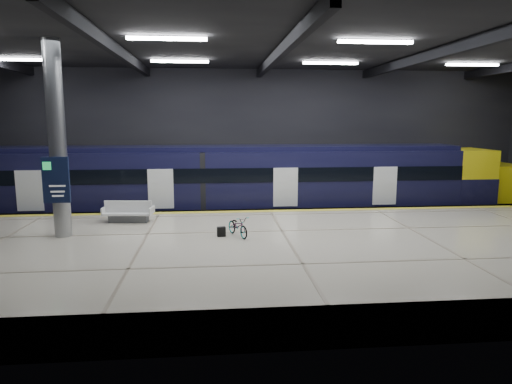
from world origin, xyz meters
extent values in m
plane|color=black|center=(0.00, 0.00, 0.00)|extent=(30.00, 30.00, 0.00)
cube|color=black|center=(0.00, 8.00, 4.00)|extent=(30.00, 0.10, 8.00)
cube|color=black|center=(0.00, -8.00, 4.00)|extent=(30.00, 0.10, 8.00)
cube|color=black|center=(0.00, 0.00, 8.00)|extent=(30.00, 16.00, 0.10)
cube|color=black|center=(-6.00, 0.00, 7.75)|extent=(0.25, 16.00, 0.40)
cube|color=black|center=(0.00, 0.00, 7.75)|extent=(0.25, 16.00, 0.40)
cube|color=black|center=(6.00, 0.00, 7.75)|extent=(0.25, 16.00, 0.40)
cube|color=white|center=(-4.00, -2.00, 7.88)|extent=(2.60, 0.18, 0.10)
cube|color=white|center=(3.00, -2.00, 7.88)|extent=(2.60, 0.18, 0.10)
cube|color=white|center=(-11.00, 4.00, 7.88)|extent=(2.60, 0.18, 0.10)
cube|color=white|center=(-4.00, 4.00, 7.88)|extent=(2.60, 0.18, 0.10)
cube|color=white|center=(3.00, 4.00, 7.88)|extent=(2.60, 0.18, 0.10)
cube|color=white|center=(10.00, 4.00, 7.88)|extent=(2.60, 0.18, 0.10)
cube|color=beige|center=(0.00, -2.50, 0.55)|extent=(30.00, 11.00, 1.10)
cube|color=gold|center=(0.00, 2.75, 1.11)|extent=(30.00, 0.40, 0.01)
cube|color=gray|center=(0.00, 4.78, 0.08)|extent=(30.00, 0.08, 0.16)
cube|color=gray|center=(0.00, 6.22, 0.08)|extent=(30.00, 0.08, 0.16)
cube|color=black|center=(-2.06, 5.50, 0.55)|extent=(24.00, 2.58, 0.80)
cube|color=black|center=(-2.06, 5.50, 2.33)|extent=(24.00, 2.80, 2.75)
cube|color=black|center=(-2.06, 5.50, 3.82)|extent=(24.00, 2.30, 0.24)
cube|color=black|center=(-2.06, 4.09, 2.60)|extent=(24.00, 0.04, 0.70)
cube|color=white|center=(0.94, 4.08, 2.00)|extent=(1.20, 0.05, 1.90)
cube|color=yellow|center=(10.94, 5.50, 2.33)|extent=(2.00, 2.80, 2.75)
ellipsoid|color=yellow|center=(13.54, 5.50, 1.85)|extent=(3.60, 2.52, 1.90)
cube|color=black|center=(11.24, 5.50, 2.50)|extent=(1.60, 2.38, 0.80)
cube|color=#595B60|center=(-6.06, 1.09, 1.25)|extent=(1.60, 0.65, 0.29)
cube|color=silver|center=(-6.06, 1.09, 1.47)|extent=(2.03, 1.04, 0.08)
cube|color=silver|center=(-6.06, 1.09, 1.74)|extent=(1.94, 0.29, 0.49)
cube|color=silver|center=(-7.03, 1.20, 1.59)|extent=(0.15, 0.83, 0.29)
cube|color=silver|center=(-5.09, 0.99, 1.59)|extent=(0.15, 0.83, 0.29)
imported|color=#99999E|center=(-1.71, -1.63, 1.47)|extent=(1.03, 1.49, 0.74)
cube|color=black|center=(-2.31, -1.63, 1.28)|extent=(0.32, 0.22, 0.35)
cylinder|color=#9EA0A5|center=(-8.00, -1.00, 4.55)|extent=(0.60, 0.60, 6.90)
cube|color=#0E1734|center=(-8.00, -1.42, 3.20)|extent=(0.90, 0.12, 1.60)
camera|label=1|loc=(-2.56, -17.66, 5.30)|focal=32.00mm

